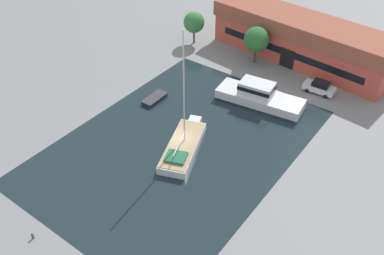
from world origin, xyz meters
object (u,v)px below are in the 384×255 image
Objects in this scene: warehouse_building at (302,39)px; motor_cruiser at (259,96)px; quay_tree_by_water at (194,22)px; sailboat_moored at (183,146)px; quay_tree_near_building at (257,40)px; small_dinghy at (155,99)px; parked_car at (320,87)px.

warehouse_building is 14.79m from motor_cruiser.
quay_tree_by_water is 0.36× the size of sailboat_moored.
quay_tree_near_building is at bearing 25.11° from motor_cruiser.
quay_tree_by_water is at bearing 54.80° from motor_cruiser.
quay_tree_near_building is at bearing -128.64° from warehouse_building.
warehouse_building is at bearing -3.46° from motor_cruiser.
quay_tree_near_building reaches higher than small_dinghy.
warehouse_building is 7.64× the size of small_dinghy.
quay_tree_by_water is at bearing 103.09° from sailboat_moored.
sailboat_moored is at bearing -86.80° from warehouse_building.
sailboat_moored is 3.84× the size of small_dinghy.
sailboat_moored is (-7.78, -21.04, -0.25)m from parked_car.
quay_tree_near_building is 1.49× the size of small_dinghy.
warehouse_building is 28.40m from sailboat_moored.
quay_tree_near_building reaches higher than parked_car.
parked_car is 22.43m from sailboat_moored.
quay_tree_by_water is 20.01m from motor_cruiser.
motor_cruiser reaches higher than parked_car.
parked_car is at bearing -42.06° from warehouse_building.
sailboat_moored is at bearing -56.25° from quay_tree_by_water.
motor_cruiser is 14.12m from small_dinghy.
small_dinghy is (-10.70, -22.38, -3.13)m from warehouse_building.
quay_tree_near_building is 11.53m from quay_tree_by_water.
parked_car is 9.20m from motor_cruiser.
motor_cruiser is (-5.47, -7.39, 0.24)m from parked_car.
warehouse_building reaches higher than quay_tree_by_water.
parked_car is 0.29× the size of sailboat_moored.
motor_cruiser is (2.31, 13.65, 0.49)m from sailboat_moored.
warehouse_building is 25.00m from small_dinghy.
motor_cruiser is at bearing -147.90° from small_dinghy.
warehouse_building is at bearing 39.24° from parked_car.
quay_tree_by_water is at bearing 82.55° from parked_car.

